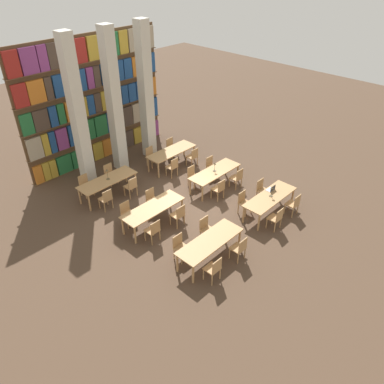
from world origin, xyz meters
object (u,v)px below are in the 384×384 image
object	(u,v)px
chair_18	(131,186)
chair_3	(206,229)
chair_15	(211,166)
pillar_right	(146,93)
chair_17	(85,185)
pillar_left	(78,115)
chair_11	(152,199)
chair_2	(239,248)
reading_table_5	(172,152)
pillar_center	(114,103)
desk_lamp_2	(107,173)
chair_5	(244,202)
chair_19	(110,174)
chair_21	(151,156)
reading_table_1	(270,198)
reading_table_3	(215,173)
reading_table_2	(153,209)
chair_10	(178,215)
laptop	(271,189)
chair_20	(173,166)
chair_13	(193,176)
chair_16	(106,199)
desk_lamp_1	(215,165)
chair_0	(214,269)
chair_14	(237,178)
chair_1	(180,247)
chair_23	(171,147)
chair_12	(219,189)
chair_8	(153,230)
chair_7	(262,190)
chair_22	(193,156)
chair_9	(127,213)
reading_table_0	(210,243)
desk_lamp_0	(272,190)
reading_table_4	(108,181)
chair_6	(294,204)

from	to	relation	value
chair_18	chair_3	bearing A→B (deg)	-88.66
chair_3	chair_15	bearing A→B (deg)	-141.01
pillar_right	chair_17	bearing A→B (deg)	-168.85
pillar_left	chair_11	distance (m)	4.32
chair_2	reading_table_5	size ratio (longest dim) A/B	0.37
pillar_center	chair_17	size ratio (longest dim) A/B	6.84
pillar_center	desk_lamp_2	world-z (taller)	pillar_center
chair_5	chair_19	bearing A→B (deg)	-67.29
chair_2	chair_21	distance (m)	6.94
reading_table_1	chair_17	world-z (taller)	chair_17
chair_5	reading_table_3	distance (m)	2.05
reading_table_2	chair_10	xyz separation A→B (m)	(0.56, -0.70, -0.20)
laptop	chair_10	bearing A→B (deg)	-27.57
chair_18	chair_21	size ratio (longest dim) A/B	1.00
chair_20	reading_table_5	bearing A→B (deg)	48.64
chair_13	chair_16	bearing A→B (deg)	-19.59
desk_lamp_1	laptop	bearing A→B (deg)	-80.82
chair_0	laptop	xyz separation A→B (m)	(4.33, 0.94, 0.31)
chair_10	chair_14	size ratio (longest dim) A/B	1.00
chair_11	chair_18	distance (m)	1.28
chair_15	chair_5	bearing A→B (deg)	65.82
chair_1	chair_15	xyz separation A→B (m)	(4.53, 2.67, 0.00)
pillar_center	chair_23	size ratio (longest dim) A/B	6.84
chair_12	chair_17	xyz separation A→B (m)	(-3.44, 4.01, 0.00)
pillar_center	laptop	xyz separation A→B (m)	(2.05, -6.53, -2.21)
chair_14	chair_16	xyz separation A→B (m)	(-4.58, 2.61, 0.00)
chair_8	chair_21	xyz separation A→B (m)	(3.40, 4.00, 0.00)
chair_7	chair_22	xyz separation A→B (m)	(0.10, 3.81, 0.00)
chair_3	chair_18	world-z (taller)	same
chair_9	desk_lamp_2	bearing A→B (deg)	-107.82
chair_13	chair_21	world-z (taller)	same
reading_table_2	desk_lamp_2	world-z (taller)	desk_lamp_2
chair_2	chair_13	bearing A→B (deg)	62.00
chair_10	chair_7	bearing A→B (deg)	-19.49
pillar_right	chair_0	world-z (taller)	pillar_right
reading_table_0	chair_14	size ratio (longest dim) A/B	2.71
desk_lamp_0	reading_table_4	world-z (taller)	desk_lamp_0
chair_2	chair_15	distance (m)	5.23
pillar_right	reading_table_4	bearing A→B (deg)	-156.54
desk_lamp_1	chair_13	bearing A→B (deg)	129.07
chair_5	chair_16	xyz separation A→B (m)	(-3.39, 3.87, 0.00)
chair_19	desk_lamp_2	xyz separation A→B (m)	(-0.56, -0.70, 0.57)
reading_table_0	reading_table_4	size ratio (longest dim) A/B	1.00
reading_table_2	chair_17	bearing A→B (deg)	100.30
chair_9	chair_18	world-z (taller)	same
reading_table_2	chair_15	world-z (taller)	chair_15
chair_7	chair_8	size ratio (longest dim) A/B	1.00
chair_12	chair_6	bearing A→B (deg)	-67.14
reading_table_3	chair_13	xyz separation A→B (m)	(-0.55, 0.70, -0.20)
chair_16	chair_10	bearing A→B (deg)	-66.30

